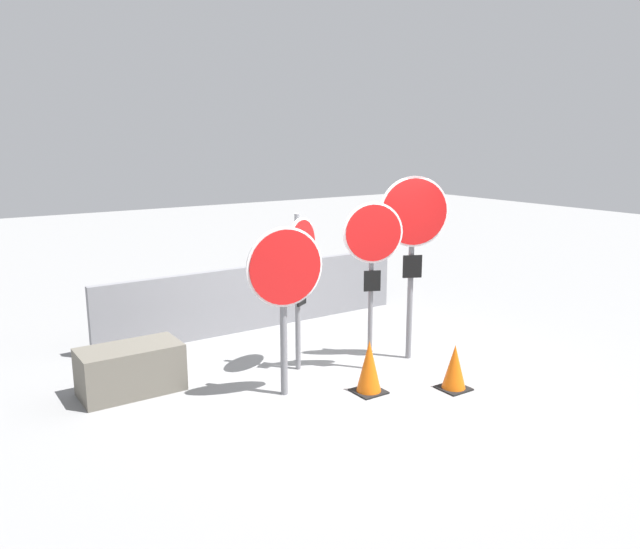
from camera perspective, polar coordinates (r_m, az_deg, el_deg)
ground_plane at (r=8.39m, az=1.84°, el=-8.69°), size 40.00×40.00×0.00m
fence_back at (r=10.07m, az=-5.68°, el=-2.04°), size 5.28×0.12×1.03m
stop_sign_0 at (r=7.17m, az=-3.24°, el=-0.52°), size 0.93×0.20×2.04m
stop_sign_1 at (r=7.99m, az=-1.77°, el=1.19°), size 0.66×0.41×2.08m
stop_sign_2 at (r=7.97m, az=4.84°, el=2.39°), size 0.73×0.32×2.23m
stop_sign_3 at (r=8.42m, az=8.53°, el=4.09°), size 0.86×0.42×2.53m
traffic_cone_0 at (r=7.60m, az=4.51°, el=-8.41°), size 0.36×0.36×0.66m
traffic_cone_1 at (r=7.86m, az=12.19°, el=-8.30°), size 0.35×0.35×0.57m
storage_crate at (r=7.92m, az=-16.93°, el=-8.31°), size 1.19×0.63×0.58m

